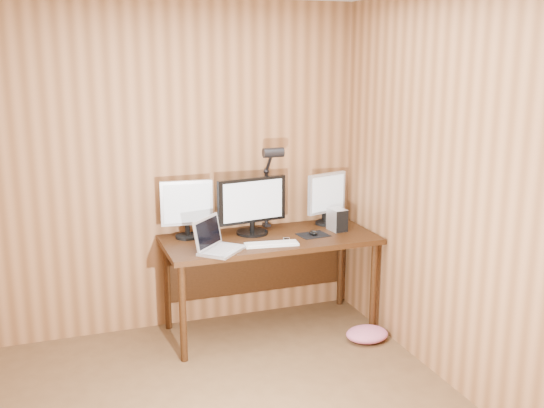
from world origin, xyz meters
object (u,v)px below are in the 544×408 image
monitor_center (252,205)px  hard_drive (337,220)px  desk (267,250)px  monitor_right (327,197)px  phone (287,240)px  desk_lamp (270,175)px  monitor_left (187,207)px  mouse (313,232)px  speaker (324,215)px  keyboard (272,244)px  laptop (216,243)px

monitor_center → hard_drive: bearing=-19.9°
desk → monitor_right: 0.67m
phone → monitor_right: bearing=50.8°
desk_lamp → phone: bearing=-80.0°
monitor_left → desk_lamp: desk_lamp is taller
desk → mouse: bearing=-21.4°
monitor_center → phone: (0.18, -0.26, -0.22)m
mouse → desk_lamp: desk_lamp is taller
mouse → monitor_right: bearing=28.3°
speaker → keyboard: bearing=-142.4°
monitor_left → laptop: size_ratio=1.07×
desk → speaker: (0.58, 0.22, 0.18)m
monitor_left → monitor_right: bearing=5.8°
monitor_center → keyboard: monitor_center is taller
keyboard → phone: bearing=34.5°
laptop → speaker: 1.16m
monitor_center → speaker: monitor_center is taller
monitor_center → desk_lamp: 0.28m
hard_drive → keyboard: bearing=-167.9°
mouse → hard_drive: bearing=-5.4°
desk_lamp → monitor_right: bearing=6.5°
phone → hard_drive: bearing=31.1°
monitor_center → desk_lamp: (0.18, 0.08, 0.21)m
monitor_right → desk_lamp: size_ratio=0.60×
keyboard → phone: keyboard is taller
monitor_left → desk_lamp: size_ratio=0.63×
keyboard → hard_drive: size_ratio=2.31×
desk → monitor_right: (0.56, 0.13, 0.35)m
monitor_center → monitor_right: (0.65, 0.07, -0.00)m
monitor_center → monitor_right: size_ratio=1.33×
monitor_center → hard_drive: monitor_center is taller
laptop → hard_drive: (1.03, 0.19, 0.03)m
phone → desk: bearing=131.0°
desk → speaker: 0.65m
monitor_center → monitor_right: monitor_center is taller
monitor_right → phone: bearing=-162.6°
desk → keyboard: keyboard is taller
monitor_center → monitor_right: bearing=-2.7°
monitor_right → desk_lamp: (-0.48, 0.02, 0.21)m
hard_drive → phone: 0.50m
hard_drive → mouse: bearing=-170.6°
monitor_left → desk: bearing=-6.6°
monitor_center → phone: 0.39m
monitor_left → desk_lamp: (0.67, 0.02, 0.20)m
desk → desk_lamp: (0.08, 0.15, 0.56)m
keyboard → mouse: mouse is taller
laptop → keyboard: (0.41, -0.01, -0.05)m
monitor_center → monitor_left: bearing=164.4°
monitor_left → desk_lamp: bearing=7.4°
monitor_center → mouse: bearing=-33.2°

